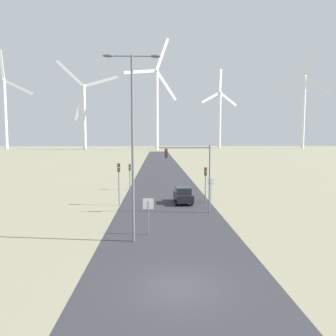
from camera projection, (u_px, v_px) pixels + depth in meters
ground_plane at (179, 286)px, 15.93m from camera, size 600.00×600.00×0.00m
road_surface at (162, 176)px, 63.70m from camera, size 10.00×240.00×0.01m
streetlamp at (132, 130)px, 22.21m from camera, size 3.88×0.32×12.75m
stop_sign_near at (148, 209)px, 24.35m from camera, size 0.81×0.07×2.75m
stop_sign_far at (211, 185)px, 37.10m from camera, size 0.81×0.07×2.75m
traffic_light_post_near_left at (119, 175)px, 34.92m from camera, size 0.28×0.34×4.55m
traffic_light_post_near_right at (206, 177)px, 36.26m from camera, size 0.28×0.34×4.00m
traffic_light_post_mid_left at (130, 171)px, 45.77m from camera, size 0.28×0.34×3.60m
traffic_light_mast_overhead at (192, 165)px, 31.20m from camera, size 4.98×0.34×6.57m
car_approaching at (183, 195)px, 36.38m from camera, size 2.04×4.20×1.83m
wind_turbine_far_left at (5, 107)px, 223.31m from camera, size 36.39×2.60×67.08m
wind_turbine_left at (84, 109)px, 215.92m from camera, size 39.40×3.85×57.93m
wind_turbine_center at (157, 101)px, 205.73m from camera, size 32.81×17.12×70.43m
wind_turbine_right at (220, 114)px, 240.32m from camera, size 28.17×10.84×57.53m
wind_turbine_far_right at (304, 105)px, 234.95m from camera, size 35.30×14.22×72.54m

